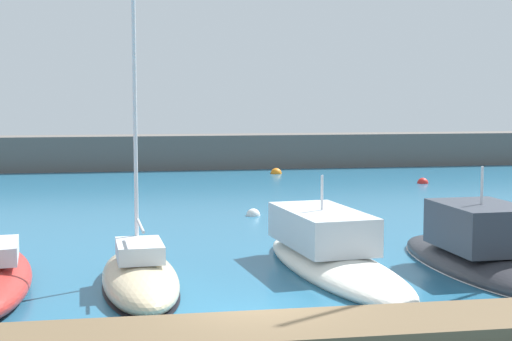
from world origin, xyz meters
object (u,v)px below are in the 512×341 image
(mooring_buoy_orange, at_px, (276,174))
(mooring_buoy_white, at_px, (253,216))
(motorboat_charcoal_fifth, at_px, (477,253))
(mooring_buoy_red, at_px, (423,183))
(sailboat_sand_third, at_px, (140,276))
(motorboat_ivory_fourth, at_px, (330,252))

(mooring_buoy_orange, height_order, mooring_buoy_white, mooring_buoy_orange)
(motorboat_charcoal_fifth, height_order, mooring_buoy_orange, motorboat_charcoal_fifth)
(mooring_buoy_red, bearing_deg, sailboat_sand_third, -127.60)
(mooring_buoy_red, bearing_deg, motorboat_ivory_fourth, -118.71)
(mooring_buoy_red, relative_size, mooring_buoy_orange, 0.87)
(motorboat_ivory_fourth, relative_size, mooring_buoy_red, 14.19)
(mooring_buoy_red, xyz_separation_m, mooring_buoy_orange, (-7.59, 7.09, 0.00))
(sailboat_sand_third, height_order, motorboat_ivory_fourth, sailboat_sand_third)
(motorboat_ivory_fourth, relative_size, mooring_buoy_orange, 12.31)
(sailboat_sand_third, xyz_separation_m, mooring_buoy_red, (17.31, 22.48, -0.35))
(mooring_buoy_red, bearing_deg, mooring_buoy_white, -139.21)
(sailboat_sand_third, bearing_deg, mooring_buoy_white, -26.39)
(motorboat_charcoal_fifth, distance_m, mooring_buoy_orange, 28.93)
(mooring_buoy_orange, bearing_deg, mooring_buoy_white, -104.52)
(mooring_buoy_orange, relative_size, mooring_buoy_white, 1.24)
(motorboat_charcoal_fifth, xyz_separation_m, mooring_buoy_orange, (-0.43, 28.93, -0.48))
(motorboat_charcoal_fifth, height_order, mooring_buoy_white, motorboat_charcoal_fifth)
(sailboat_sand_third, relative_size, motorboat_charcoal_fifth, 1.60)
(motorboat_charcoal_fifth, distance_m, mooring_buoy_white, 12.41)
(motorboat_ivory_fourth, xyz_separation_m, mooring_buoy_white, (-0.53, 10.73, -0.54))
(mooring_buoy_white, bearing_deg, motorboat_charcoal_fifth, -66.32)
(motorboat_ivory_fourth, bearing_deg, mooring_buoy_red, -35.37)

